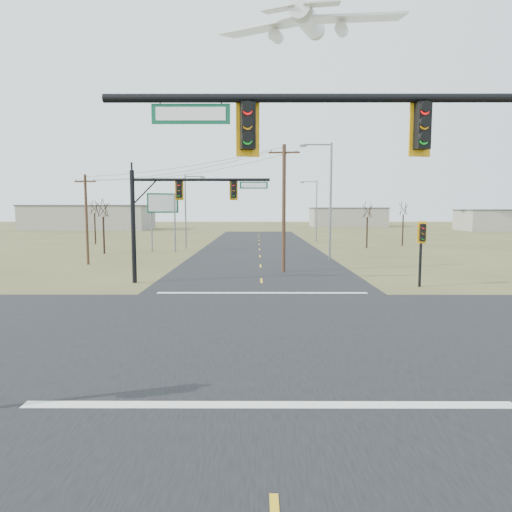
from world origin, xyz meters
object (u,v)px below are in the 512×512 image
at_px(bare_tree_b, 94,206).
at_px(utility_pole_near, 284,207).
at_px(highway_sign, 163,211).
at_px(streetlight_a, 328,195).
at_px(pedestal_signal_ne, 422,238).
at_px(bare_tree_a, 103,208).
at_px(bare_tree_d, 403,208).
at_px(utility_pole_far, 87,217).
at_px(streetlight_c, 187,207).
at_px(streetlight_b, 315,207).
at_px(bare_tree_c, 368,210).
at_px(mast_arm_near, 441,169).
at_px(mast_arm_far, 178,202).

bearing_deg(bare_tree_b, utility_pole_near, -48.96).
relative_size(highway_sign, streetlight_a, 0.60).
distance_m(highway_sign, bare_tree_b, 16.38).
height_order(pedestal_signal_ne, utility_pole_near, utility_pole_near).
distance_m(streetlight_a, bare_tree_b, 34.99).
height_order(bare_tree_a, bare_tree_d, bare_tree_a).
bearing_deg(pedestal_signal_ne, utility_pole_far, 158.46).
bearing_deg(streetlight_c, streetlight_a, -40.16).
xyz_separation_m(bare_tree_a, bare_tree_d, (35.67, 10.86, 0.00)).
bearing_deg(bare_tree_d, pedestal_signal_ne, -105.74).
xyz_separation_m(utility_pole_near, bare_tree_b, (-24.36, 27.98, 0.19)).
xyz_separation_m(bare_tree_b, bare_tree_d, (41.46, -2.83, -0.21)).
bearing_deg(streetlight_b, bare_tree_a, -165.43).
height_order(streetlight_b, bare_tree_a, streetlight_b).
bearing_deg(bare_tree_c, streetlight_a, -117.41).
relative_size(utility_pole_far, streetlight_a, 0.71).
height_order(mast_arm_near, highway_sign, mast_arm_near).
bearing_deg(utility_pole_far, streetlight_a, 10.07).
relative_size(pedestal_signal_ne, bare_tree_c, 0.67).
bearing_deg(streetlight_a, bare_tree_c, 74.51).
bearing_deg(streetlight_b, utility_pole_near, -122.90).
bearing_deg(bare_tree_a, mast_arm_near, -61.49).
xyz_separation_m(highway_sign, streetlight_a, (17.24, -8.16, 1.55)).
bearing_deg(bare_tree_b, streetlight_a, -33.96).
distance_m(utility_pole_far, highway_sign, 12.67).
bearing_deg(bare_tree_c, bare_tree_a, -165.86).
height_order(streetlight_c, bare_tree_d, streetlight_c).
relative_size(mast_arm_near, bare_tree_b, 1.77).
xyz_separation_m(utility_pole_near, bare_tree_c, (11.63, 21.90, -0.24)).
height_order(highway_sign, bare_tree_c, highway_sign).
bearing_deg(bare_tree_c, utility_pole_near, -117.96).
distance_m(mast_arm_near, bare_tree_b, 58.42).
relative_size(bare_tree_a, bare_tree_b, 0.97).
bearing_deg(utility_pole_far, bare_tree_b, 108.07).
distance_m(utility_pole_far, bare_tree_b, 24.57).
bearing_deg(utility_pole_far, bare_tree_c, 31.31).
relative_size(mast_arm_near, highway_sign, 1.74).
xyz_separation_m(streetlight_a, bare_tree_d, (12.45, 16.71, -1.19)).
bearing_deg(bare_tree_b, bare_tree_a, -67.05).
relative_size(mast_arm_far, utility_pole_near, 0.93).
bearing_deg(streetlight_b, pedestal_signal_ne, -109.35).
distance_m(streetlight_c, bare_tree_a, 10.38).
relative_size(mast_arm_far, streetlight_c, 1.00).
relative_size(streetlight_c, bare_tree_c, 1.48).
bearing_deg(utility_pole_far, highway_sign, 70.84).
relative_size(pedestal_signal_ne, utility_pole_far, 0.53).
bearing_deg(mast_arm_near, highway_sign, 96.46).
height_order(highway_sign, bare_tree_b, highway_sign).
bearing_deg(mast_arm_far, bare_tree_b, 92.86).
bearing_deg(mast_arm_near, bare_tree_a, 104.90).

